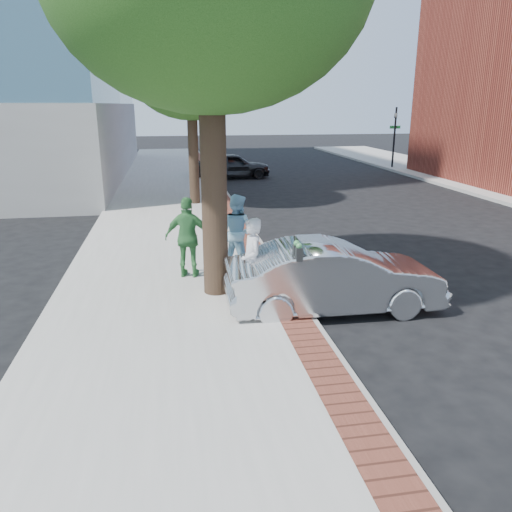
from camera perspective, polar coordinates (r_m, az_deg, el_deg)
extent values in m
plane|color=black|center=(9.06, 0.48, -8.95)|extent=(120.00, 120.00, 0.00)
cube|color=#9E9991|center=(16.48, -9.67, 3.08)|extent=(5.00, 60.00, 0.15)
cube|color=brown|center=(16.60, -2.06, 3.70)|extent=(0.60, 60.00, 0.01)
cube|color=gray|center=(16.67, -0.87, 3.48)|extent=(0.10, 60.00, 0.15)
cylinder|color=black|center=(30.18, -5.42, 12.96)|extent=(0.12, 0.12, 3.80)
imported|color=black|center=(30.13, -5.48, 15.05)|extent=(0.18, 0.15, 0.90)
cube|color=#1E7238|center=(30.14, -5.46, 14.29)|extent=(0.70, 0.03, 0.18)
cylinder|color=black|center=(33.17, 15.51, 12.79)|extent=(0.12, 0.12, 3.80)
imported|color=black|center=(33.12, 15.67, 14.69)|extent=(0.18, 0.15, 0.90)
cube|color=#1E7238|center=(33.13, 15.61, 14.00)|extent=(0.70, 0.03, 0.18)
cylinder|color=black|center=(10.08, -4.82, 7.72)|extent=(0.52, 0.52, 4.40)
cylinder|color=black|center=(20.13, -7.16, 11.45)|extent=(0.40, 0.40, 3.85)
ellipsoid|color=#194112|center=(20.09, -7.52, 20.70)|extent=(4.80, 4.80, 3.94)
cylinder|color=gray|center=(9.15, 4.68, -3.79)|extent=(0.07, 0.07, 1.15)
cube|color=#2D3030|center=(8.85, 4.93, 0.22)|extent=(0.12, 0.14, 0.24)
cube|color=#2D3030|center=(9.02, 4.64, 0.55)|extent=(0.12, 0.14, 0.24)
sphere|color=#3F8C4C|center=(8.81, 4.95, 1.16)|extent=(0.11, 0.11, 0.11)
sphere|color=#3F8C4C|center=(8.97, 4.66, 1.47)|extent=(0.11, 0.11, 0.11)
imported|color=silver|center=(9.65, -0.49, -0.75)|extent=(0.48, 0.68, 1.75)
imported|color=#9BD2EF|center=(11.99, -2.23, 2.86)|extent=(1.10, 1.07, 1.78)
imported|color=#3C8444|center=(11.38, -7.72, 2.10)|extent=(1.16, 0.70, 1.84)
imported|color=silver|center=(9.93, 8.88, -2.42)|extent=(4.27, 1.55, 1.40)
imported|color=black|center=(28.18, -2.72, 10.30)|extent=(4.22, 1.84, 1.41)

